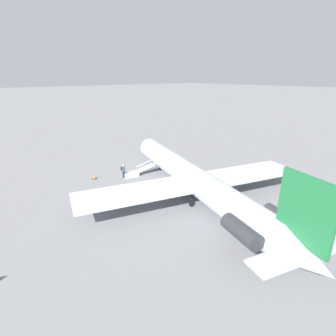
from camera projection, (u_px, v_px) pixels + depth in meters
ground_plane at (189, 194)px, 28.28m from camera, size 600.00×600.00×0.00m
airplane_main at (194, 179)px, 26.75m from camera, size 31.10×24.15×6.93m
boarding_stairs at (134, 173)px, 33.27m from camera, size 2.12×4.14×1.72m
passenger at (123, 170)px, 32.41m from camera, size 0.42×0.57×1.74m
traffic_cone_near_stairs at (94, 177)px, 32.26m from camera, size 0.49×0.49×0.54m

